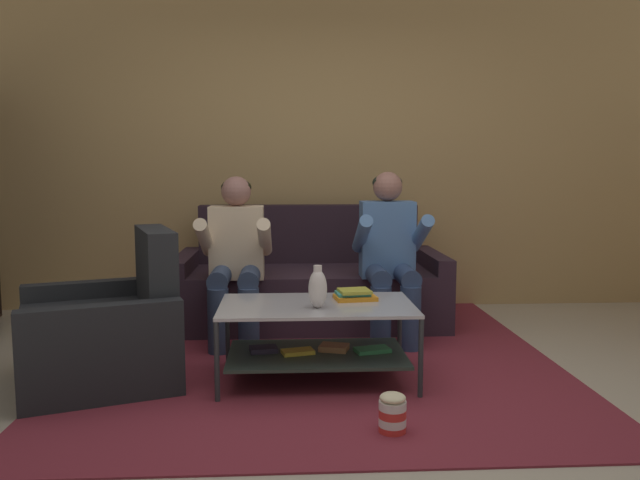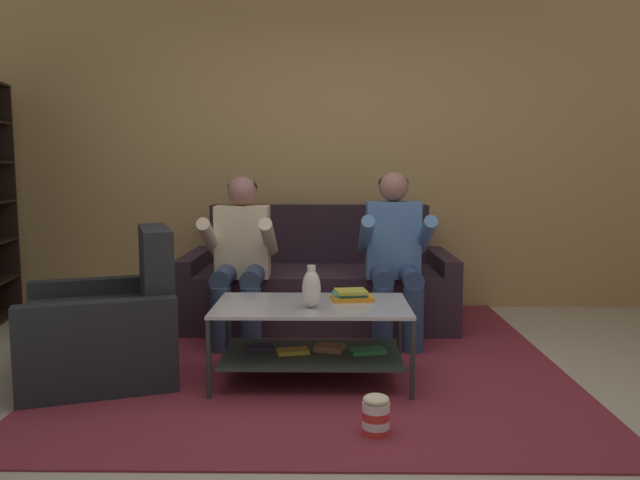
% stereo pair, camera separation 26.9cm
% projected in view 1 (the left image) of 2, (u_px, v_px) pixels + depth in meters
% --- Properties ---
extents(ground, '(16.80, 16.80, 0.00)m').
position_uv_depth(ground, '(348.00, 411.00, 3.16)').
color(ground, '#BFB39E').
extents(back_partition, '(8.40, 0.12, 2.90)m').
position_uv_depth(back_partition, '(320.00, 142.00, 5.43)').
color(back_partition, tan).
rests_on(back_partition, ground).
extents(couch, '(2.06, 0.92, 0.92)m').
position_uv_depth(couch, '(310.00, 285.00, 4.94)').
color(couch, '#31212D').
rests_on(couch, ground).
extents(person_seated_left, '(0.50, 0.58, 1.16)m').
position_uv_depth(person_seated_left, '(236.00, 253.00, 4.32)').
color(person_seated_left, '#334260').
rests_on(person_seated_left, ground).
extents(person_seated_right, '(0.50, 0.58, 1.20)m').
position_uv_depth(person_seated_right, '(389.00, 249.00, 4.38)').
color(person_seated_right, navy).
rests_on(person_seated_right, ground).
extents(coffee_table, '(1.10, 0.64, 0.45)m').
position_uv_depth(coffee_table, '(317.00, 330.00, 3.56)').
color(coffee_table, '#B7B6BA').
rests_on(coffee_table, ground).
extents(area_rug, '(3.00, 3.33, 0.01)m').
position_uv_depth(area_rug, '(314.00, 351.00, 4.16)').
color(area_rug, maroon).
rests_on(area_rug, ground).
extents(vase, '(0.10, 0.10, 0.24)m').
position_uv_depth(vase, '(318.00, 288.00, 3.43)').
color(vase, silver).
rests_on(vase, coffee_table).
extents(book_stack, '(0.26, 0.20, 0.06)m').
position_uv_depth(book_stack, '(354.00, 295.00, 3.66)').
color(book_stack, orange).
rests_on(book_stack, coffee_table).
extents(armchair, '(1.05, 1.06, 0.88)m').
position_uv_depth(armchair, '(106.00, 334.00, 3.55)').
color(armchair, black).
rests_on(armchair, ground).
extents(popcorn_tub, '(0.13, 0.13, 0.19)m').
position_uv_depth(popcorn_tub, '(392.00, 413.00, 2.88)').
color(popcorn_tub, red).
rests_on(popcorn_tub, ground).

